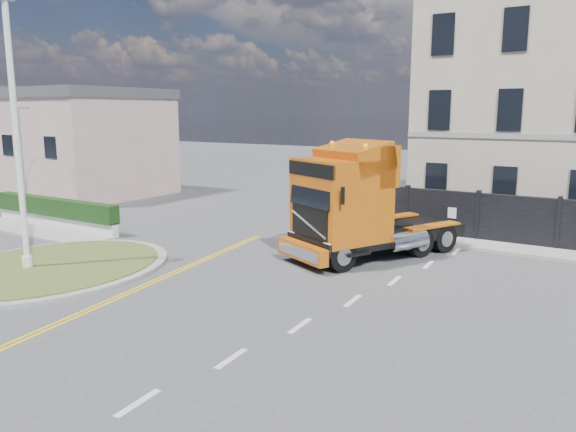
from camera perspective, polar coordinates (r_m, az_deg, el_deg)
The scene contains 12 objects.
ground at distance 17.79m, azimuth -1.48°, elevation -6.58°, with size 120.00×120.00×0.00m, color #424244.
traffic_island at distance 20.53m, azimuth -22.95°, elevation -4.86°, with size 6.80×6.80×0.17m.
hedge_wall at distance 27.73m, azimuth -22.58°, elevation 0.42°, with size 8.00×0.55×1.35m.
pavement_side at distance 27.25m, azimuth -24.36°, elevation -1.36°, with size 8.50×1.80×0.10m, color gray.
seaside_bldg_pink at distance 37.52m, azimuth -19.69°, elevation 6.55°, with size 8.00×8.00×6.00m, color beige.
seaside_bldg_cream at distance 45.19m, azimuth -23.98°, elevation 6.21°, with size 9.00×8.00×5.00m, color silver.
hoarding_fence at distance 23.69m, azimuth 24.67°, elevation -0.72°, with size 18.80×0.25×2.00m.
georgian_building at distance 30.82m, azimuth 26.30°, elevation 10.50°, with size 12.30×10.30×12.80m.
pavement_far at distance 23.08m, azimuth 22.83°, elevation -3.25°, with size 20.00×1.60×0.12m, color gray.
truck at distance 20.19m, azimuth 6.87°, elevation 0.78°, with size 5.22×7.28×4.11m.
lamppost_island at distance 20.02m, azimuth -25.88°, elevation 7.51°, with size 0.27×0.54×8.72m.
lamppost_slim at distance 32.01m, azimuth -25.44°, elevation 6.01°, with size 0.23×0.45×5.51m.
Camera 1 is at (9.46, -14.12, 5.26)m, focal length 35.00 mm.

